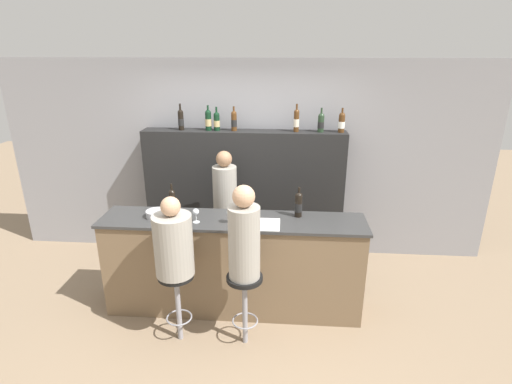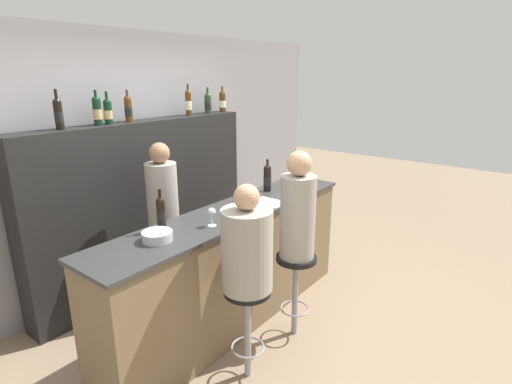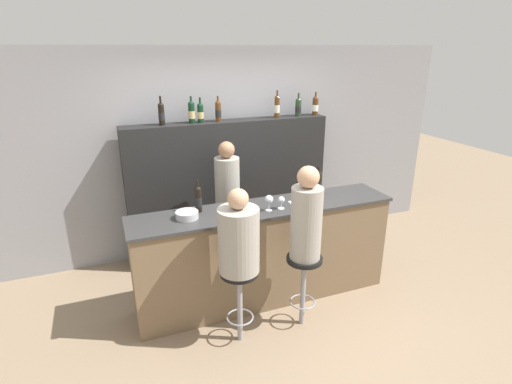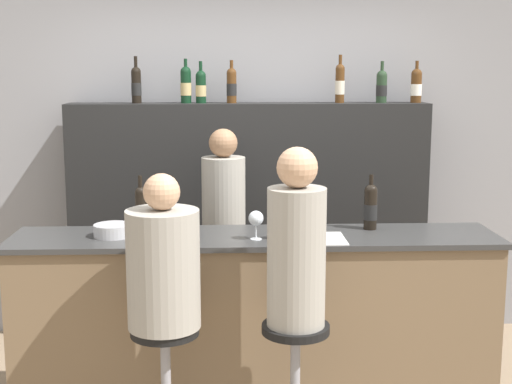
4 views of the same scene
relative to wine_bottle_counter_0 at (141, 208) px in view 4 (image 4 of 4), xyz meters
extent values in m
cube|color=gray|center=(0.65, 1.28, 0.10)|extent=(6.40, 0.05, 2.60)
cube|color=brown|center=(0.65, -0.13, -0.68)|extent=(2.68, 0.50, 1.03)
cube|color=#333333|center=(0.65, -0.13, -0.15)|extent=(2.72, 0.54, 0.03)
cube|color=black|center=(0.65, 1.05, -0.33)|extent=(2.55, 0.28, 1.74)
cylinder|color=black|center=(0.00, 0.00, -0.02)|extent=(0.06, 0.06, 0.23)
cylinder|color=black|center=(0.00, 0.00, -0.03)|extent=(0.07, 0.07, 0.09)
sphere|color=black|center=(0.00, 0.00, 0.09)|extent=(0.06, 0.06, 0.06)
cylinder|color=black|center=(0.00, 0.00, 0.15)|extent=(0.02, 0.02, 0.08)
cylinder|color=black|center=(1.32, 0.00, -0.02)|extent=(0.08, 0.08, 0.23)
cylinder|color=black|center=(1.32, 0.00, -0.03)|extent=(0.08, 0.08, 0.09)
sphere|color=black|center=(1.32, 0.00, 0.09)|extent=(0.08, 0.08, 0.08)
cylinder|color=black|center=(1.32, 0.00, 0.15)|extent=(0.02, 0.02, 0.08)
cylinder|color=black|center=(-0.14, 1.05, 0.65)|extent=(0.07, 0.07, 0.22)
cylinder|color=black|center=(-0.14, 1.05, 0.64)|extent=(0.07, 0.07, 0.09)
sphere|color=black|center=(-0.14, 1.05, 0.76)|extent=(0.07, 0.07, 0.07)
cylinder|color=black|center=(-0.14, 1.05, 0.82)|extent=(0.02, 0.02, 0.09)
cylinder|color=black|center=(0.21, 1.05, 0.65)|extent=(0.07, 0.07, 0.22)
cylinder|color=tan|center=(0.21, 1.05, 0.64)|extent=(0.08, 0.08, 0.09)
sphere|color=black|center=(0.21, 1.05, 0.76)|extent=(0.07, 0.07, 0.07)
cylinder|color=black|center=(0.21, 1.05, 0.81)|extent=(0.02, 0.02, 0.08)
cylinder|color=black|center=(0.31, 1.05, 0.64)|extent=(0.07, 0.07, 0.19)
cylinder|color=tan|center=(0.31, 1.05, 0.63)|extent=(0.07, 0.07, 0.08)
sphere|color=black|center=(0.31, 1.05, 0.73)|extent=(0.07, 0.07, 0.07)
cylinder|color=black|center=(0.31, 1.05, 0.79)|extent=(0.02, 0.02, 0.09)
cylinder|color=#4C2D14|center=(0.53, 1.05, 0.65)|extent=(0.07, 0.07, 0.21)
cylinder|color=black|center=(0.53, 1.05, 0.64)|extent=(0.07, 0.07, 0.08)
sphere|color=#4C2D14|center=(0.53, 1.05, 0.75)|extent=(0.07, 0.07, 0.07)
cylinder|color=#4C2D14|center=(0.53, 1.05, 0.80)|extent=(0.02, 0.02, 0.07)
cylinder|color=#4C2D14|center=(1.29, 1.05, 0.66)|extent=(0.06, 0.06, 0.24)
cylinder|color=beige|center=(1.29, 1.05, 0.65)|extent=(0.07, 0.07, 0.10)
sphere|color=#4C2D14|center=(1.29, 1.05, 0.78)|extent=(0.06, 0.06, 0.06)
cylinder|color=#4C2D14|center=(1.29, 1.05, 0.84)|extent=(0.02, 0.02, 0.08)
cylinder|color=#233823|center=(1.59, 1.05, 0.64)|extent=(0.08, 0.08, 0.19)
cylinder|color=black|center=(1.59, 1.05, 0.63)|extent=(0.08, 0.08, 0.08)
sphere|color=#233823|center=(1.59, 1.05, 0.73)|extent=(0.08, 0.08, 0.08)
cylinder|color=#233823|center=(1.59, 1.05, 0.79)|extent=(0.02, 0.02, 0.09)
cylinder|color=#4C2D14|center=(1.84, 1.05, 0.64)|extent=(0.08, 0.08, 0.20)
cylinder|color=white|center=(1.84, 1.05, 0.63)|extent=(0.08, 0.08, 0.08)
sphere|color=#4C2D14|center=(1.84, 1.05, 0.74)|extent=(0.08, 0.08, 0.08)
cylinder|color=#4C2D14|center=(1.84, 1.05, 0.80)|extent=(0.02, 0.02, 0.08)
cylinder|color=silver|center=(0.30, -0.23, -0.13)|extent=(0.07, 0.07, 0.00)
cylinder|color=silver|center=(0.30, -0.23, -0.09)|extent=(0.01, 0.01, 0.08)
sphere|color=silver|center=(0.30, -0.23, -0.02)|extent=(0.06, 0.06, 0.06)
cylinder|color=silver|center=(0.64, -0.23, -0.13)|extent=(0.06, 0.06, 0.00)
cylinder|color=silver|center=(0.64, -0.23, -0.09)|extent=(0.01, 0.01, 0.08)
sphere|color=silver|center=(0.64, -0.23, -0.02)|extent=(0.08, 0.08, 0.08)
cylinder|color=silver|center=(0.78, -0.23, -0.13)|extent=(0.07, 0.07, 0.00)
cylinder|color=silver|center=(0.78, -0.23, -0.10)|extent=(0.01, 0.01, 0.06)
sphere|color=silver|center=(0.78, -0.23, -0.04)|extent=(0.07, 0.07, 0.07)
cylinder|color=#B7B7BC|center=(-0.14, -0.12, -0.10)|extent=(0.21, 0.21, 0.07)
cube|color=white|center=(1.03, -0.23, -0.13)|extent=(0.21, 0.30, 0.00)
cylinder|color=black|center=(0.18, -0.66, -0.48)|extent=(0.34, 0.34, 0.04)
cylinder|color=gray|center=(0.18, -0.66, -0.17)|extent=(0.36, 0.36, 0.58)
sphere|color=tan|center=(0.18, -0.66, 0.21)|extent=(0.18, 0.18, 0.18)
cylinder|color=black|center=(0.83, -0.66, -0.48)|extent=(0.34, 0.34, 0.04)
cylinder|color=gray|center=(0.83, -0.66, -0.12)|extent=(0.29, 0.29, 0.68)
sphere|color=tan|center=(0.83, -0.66, 0.32)|extent=(0.20, 0.20, 0.20)
cylinder|color=gray|center=(0.47, 0.57, -0.49)|extent=(0.28, 0.28, 1.42)
sphere|color=#936B4C|center=(0.47, 0.57, 0.31)|extent=(0.19, 0.19, 0.19)
camera|label=1|loc=(1.17, -3.82, 1.52)|focal=28.00mm
camera|label=2|loc=(-1.75, -2.24, 0.99)|focal=28.00mm
camera|label=3|loc=(-0.79, -3.55, 1.38)|focal=28.00mm
camera|label=4|loc=(0.49, -4.00, 0.79)|focal=50.00mm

